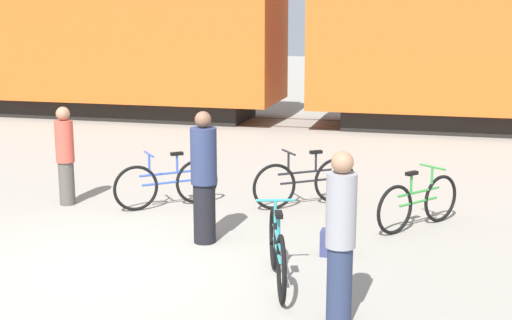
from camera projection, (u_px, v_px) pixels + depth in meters
name	position (u px, v px, depth m)	size (l,w,h in m)	color
ground_plane	(103.00, 270.00, 8.66)	(80.00, 80.00, 0.00)	gray
freight_train	(296.00, 29.00, 19.28)	(47.50, 2.88, 4.95)	black
rail_near	(290.00, 127.00, 19.13)	(59.50, 0.07, 0.01)	#4C4238
rail_far	(300.00, 119.00, 20.49)	(59.50, 0.07, 0.01)	#4C4238
bicycle_teal	(277.00, 251.00, 8.13)	(0.61, 1.73, 0.94)	black
bicycle_black	(305.00, 182.00, 11.39)	(1.48, 1.14, 0.92)	black
bicycle_green	(418.00, 203.00, 10.25)	(1.10, 1.37, 0.88)	black
bicycle_blue	(167.00, 184.00, 11.33)	(1.36, 1.17, 0.90)	black
person_in_red	(65.00, 155.00, 11.39)	(0.29, 0.29, 1.60)	#514C47
person_in_grey	(341.00, 237.00, 7.02)	(0.30, 0.30, 1.77)	#283351
person_in_navy	(204.00, 178.00, 9.50)	(0.35, 0.35, 1.79)	black
backpack	(332.00, 243.00, 9.12)	(0.28, 0.20, 0.34)	navy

